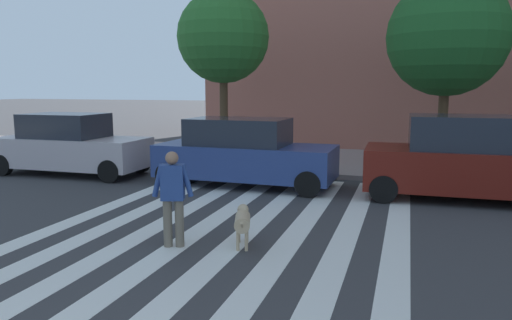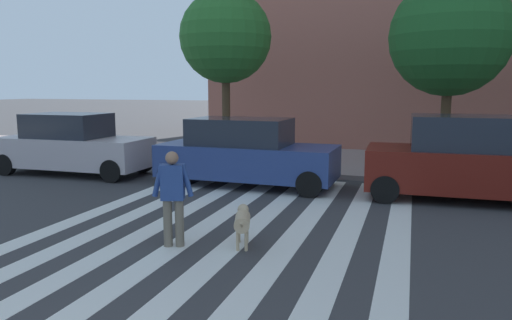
# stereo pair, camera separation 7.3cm
# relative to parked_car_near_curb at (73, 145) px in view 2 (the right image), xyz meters

# --- Properties ---
(ground_plane) EXTENTS (160.00, 160.00, 0.00)m
(ground_plane) POSITION_rel_parked_car_near_curb_xyz_m (7.38, -5.13, -0.89)
(ground_plane) COLOR #353538
(sidewalk_far) EXTENTS (80.00, 6.00, 0.15)m
(sidewalk_far) POSITION_rel_parked_car_near_curb_xyz_m (7.38, 4.59, -0.82)
(sidewalk_far) COLOR gray
(sidewalk_far) RESTS_ON ground_plane
(crosswalk_stripes) EXTENTS (6.75, 12.84, 0.01)m
(crosswalk_stripes) POSITION_rel_parked_car_near_curb_xyz_m (6.71, -5.13, -0.89)
(crosswalk_stripes) COLOR silver
(crosswalk_stripes) RESTS_ON ground_plane
(parked_car_near_curb) EXTENTS (4.76, 1.97, 1.88)m
(parked_car_near_curb) POSITION_rel_parked_car_near_curb_xyz_m (0.00, 0.00, 0.00)
(parked_car_near_curb) COLOR #BAAEB2
(parked_car_near_curb) RESTS_ON ground_plane
(parked_car_behind_first) EXTENTS (4.90, 2.01, 1.85)m
(parked_car_behind_first) POSITION_rel_parked_car_near_curb_xyz_m (5.69, 0.00, 0.00)
(parked_car_behind_first) COLOR navy
(parked_car_behind_first) RESTS_ON ground_plane
(parked_car_third_in_line) EXTENTS (4.88, 2.10, 2.02)m
(parked_car_third_in_line) POSITION_rel_parked_car_near_curb_xyz_m (11.34, -0.00, 0.06)
(parked_car_third_in_line) COLOR #5E1710
(parked_car_third_in_line) RESTS_ON ground_plane
(street_tree_nearest) EXTENTS (3.12, 3.12, 5.78)m
(street_tree_nearest) POSITION_rel_parked_car_near_curb_xyz_m (3.84, 3.27, 3.45)
(street_tree_nearest) COLOR #4C3823
(street_tree_nearest) RESTS_ON sidewalk_far
(street_tree_middle) EXTENTS (3.55, 3.55, 5.81)m
(street_tree_middle) POSITION_rel_parked_car_near_curb_xyz_m (10.95, 3.33, 3.27)
(street_tree_middle) COLOR #4C3823
(street_tree_middle) RESTS_ON sidewalk_far
(pedestrian_dog_walker) EXTENTS (0.70, 0.34, 1.64)m
(pedestrian_dog_walker) POSITION_rel_parked_car_near_curb_xyz_m (6.23, -5.23, 0.03)
(pedestrian_dog_walker) COLOR #6B6051
(pedestrian_dog_walker) RESTS_ON ground_plane
(dog_on_leash) EXTENTS (0.46, 1.00, 0.65)m
(dog_on_leash) POSITION_rel_parked_car_near_curb_xyz_m (7.33, -4.83, -0.45)
(dog_on_leash) COLOR tan
(dog_on_leash) RESTS_ON ground_plane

